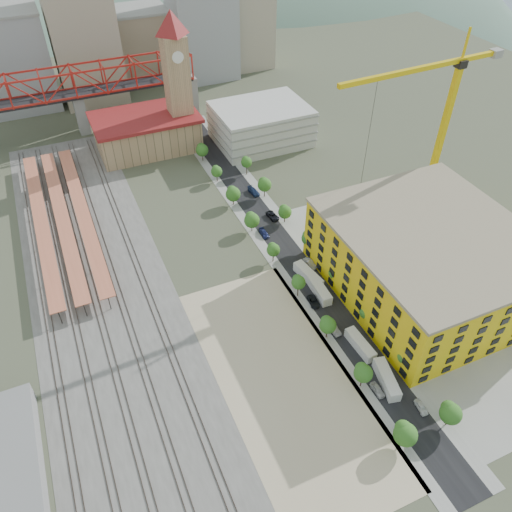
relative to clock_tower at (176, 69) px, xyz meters
name	(u,v)px	position (x,y,z in m)	size (l,w,h in m)	color
ground	(246,283)	(-8.00, -79.99, -28.70)	(400.00, 400.00, 0.00)	#474C38
ballast_strip	(98,279)	(-44.00, -62.49, -28.67)	(36.00, 165.00, 0.06)	#605E59
dirt_lot	(284,378)	(-12.00, -111.49, -28.67)	(28.00, 67.00, 0.06)	tan
street_asphalt	(275,236)	(8.00, -64.99, -28.67)	(12.00, 170.00, 0.06)	black
sidewalk_west	(259,240)	(2.50, -64.99, -28.68)	(3.00, 170.00, 0.04)	gray
sidewalk_east	(292,231)	(13.50, -64.99, -28.68)	(3.00, 170.00, 0.04)	gray
construction_pad	(429,283)	(37.00, -99.99, -28.67)	(50.00, 90.00, 0.06)	gray
rail_tracks	(91,280)	(-45.80, -62.49, -28.55)	(26.56, 160.00, 0.18)	#382B23
platform_canopies	(62,216)	(-49.00, -34.99, -24.70)	(16.00, 80.00, 4.12)	#D57252
station_hall	(147,132)	(-13.00, 2.01, -22.03)	(38.00, 24.00, 13.10)	tan
clock_tower	(176,69)	(0.00, 0.00, 0.00)	(12.00, 12.00, 52.00)	tan
parking_garage	(261,124)	(28.00, -9.99, -21.70)	(34.00, 26.00, 14.00)	silver
truss_bridge	(74,86)	(-33.00, 25.01, -9.83)	(94.00, 9.60, 25.60)	gray
construction_building	(428,260)	(34.00, -99.99, -19.29)	(44.60, 50.60, 18.80)	yellow
street_trees	(290,256)	(8.00, -74.99, -28.70)	(15.40, 124.40, 8.00)	#35671F
skyline	(135,34)	(-0.53, 62.32, -5.89)	(133.00, 46.00, 60.00)	#9EA0A3
distant_hills	(169,122)	(37.28, 180.01, -108.23)	(647.00, 264.00, 227.00)	#4C6B59
tower_crane	(439,110)	(53.40, -71.55, 5.30)	(51.61, 4.51, 55.09)	yellow
site_trailer_a	(387,379)	(8.00, -121.62, -27.31)	(2.67, 10.13, 2.77)	silver
site_trailer_b	(360,345)	(8.00, -111.07, -27.40)	(2.50, 9.51, 2.60)	silver
site_trailer_c	(319,290)	(8.00, -91.35, -27.30)	(2.69, 10.21, 2.79)	silver
site_trailer_d	(308,275)	(8.00, -85.46, -27.30)	(2.68, 10.17, 2.78)	silver
car_0	(378,390)	(5.00, -122.77, -27.98)	(1.69, 4.20, 1.43)	#B8B8B8
car_1	(333,329)	(5.00, -103.99, -27.92)	(1.65, 4.73, 1.56)	gray
car_2	(314,302)	(5.00, -94.03, -28.03)	(2.22, 4.82, 1.34)	black
car_3	(264,233)	(5.00, -63.45, -28.02)	(1.91, 4.69, 1.36)	navy
car_4	(421,407)	(11.00, -130.01, -28.02)	(1.60, 3.97, 1.35)	silver
car_5	(310,264)	(11.00, -80.88, -27.90)	(1.69, 4.86, 1.60)	#A5A4A9
car_6	(273,216)	(11.00, -56.70, -27.96)	(2.45, 5.31, 1.47)	black
car_7	(254,191)	(11.00, -41.88, -27.90)	(2.23, 5.48, 1.59)	navy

